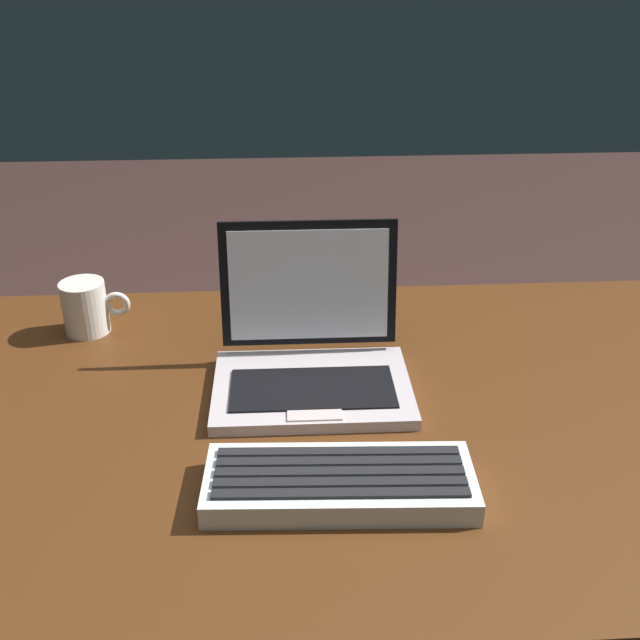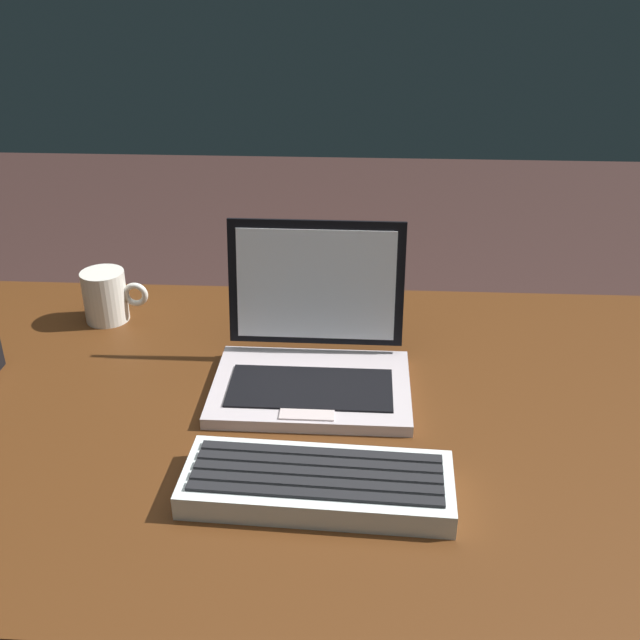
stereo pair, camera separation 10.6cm
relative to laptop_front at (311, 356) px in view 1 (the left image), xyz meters
name	(u,v)px [view 1 (the left image)]	position (x,y,z in m)	size (l,w,h in m)	color
desk	(346,454)	(0.05, -0.07, -0.13)	(1.45, 0.81, 0.73)	#4B2710
laptop_front	(311,356)	(0.00, 0.00, 0.00)	(0.29, 0.24, 0.22)	#BCB0B4
external_keyboard	(339,483)	(0.02, -0.26, -0.03)	(0.33, 0.14, 0.04)	silver
coffee_mug	(86,307)	(-0.37, 0.18, 0.00)	(0.11, 0.07, 0.09)	silver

